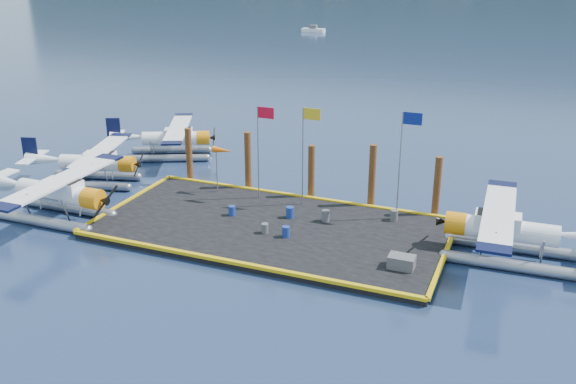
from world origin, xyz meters
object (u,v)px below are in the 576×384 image
object	(u,v)px
drum_0	(232,211)
flagpole_red	(261,138)
crate	(402,262)
drum_5	(290,212)
drum_2	(326,216)
piling_3	(372,178)
seaplane_b	(95,165)
seaplane_d	(505,233)
piling_1	(248,163)
windsock	(223,151)
flagpole_yellow	(306,142)
seaplane_c	(174,140)
seaplane_a	(58,196)
drum_4	(394,215)
piling_4	(437,189)
flagpole_blue	(404,150)
drum_3	(265,228)
piling_0	(189,156)
drum_1	(286,232)
piling_2	(311,174)

from	to	relation	value
drum_0	flagpole_red	distance (m)	4.96
crate	drum_5	bearing A→B (deg)	152.97
drum_2	piling_3	world-z (taller)	piling_3
seaplane_b	piling_3	bearing A→B (deg)	82.18
seaplane_d	piling_1	xyz separation A→B (m)	(-16.76, 4.09, 0.54)
windsock	flagpole_yellow	bearing A→B (deg)	0.00
drum_2	windsock	bearing A→B (deg)	165.71
seaplane_c	flagpole_red	world-z (taller)	flagpole_red
flagpole_red	piling_1	size ratio (longest dim) A/B	1.43
seaplane_a	seaplane_b	bearing A→B (deg)	-162.44
flagpole_yellow	windsock	xyz separation A→B (m)	(-5.73, 0.00, -1.28)
seaplane_b	drum_2	xyz separation A→B (m)	(17.19, -0.96, -0.69)
drum_5	windsock	distance (m)	6.54
drum_4	piling_4	size ratio (longest dim) A/B	0.16
seaplane_c	flagpole_blue	distance (m)	20.66
seaplane_a	drum_5	size ratio (longest dim) A/B	15.16
seaplane_a	drum_3	xyz separation A→B (m)	(12.61, 2.15, -0.90)
piling_1	drum_4	bearing A→B (deg)	-10.64
piling_3	seaplane_a	bearing A→B (deg)	-153.14
drum_2	piling_1	bearing A→B (deg)	152.02
crate	piling_4	bearing A→B (deg)	87.67
drum_4	drum_5	world-z (taller)	drum_5
drum_5	seaplane_a	bearing A→B (deg)	-160.10
flagpole_red	piling_0	size ratio (longest dim) A/B	1.50
piling_1	seaplane_b	bearing A→B (deg)	-165.98
seaplane_b	seaplane_d	bearing A→B (deg)	71.24
flagpole_yellow	flagpole_blue	world-z (taller)	flagpole_blue
drum_2	drum_0	bearing A→B (deg)	-166.87
seaplane_b	flagpole_blue	xyz separation A→B (m)	(21.16, 1.01, 3.26)
seaplane_c	piling_0	distance (m)	6.37
seaplane_c	drum_1	bearing A→B (deg)	26.61
seaplane_b	piling_1	world-z (taller)	piling_1
flagpole_blue	piling_4	world-z (taller)	flagpole_blue
drum_2	drum_3	xyz separation A→B (m)	(-2.64, -2.90, -0.05)
flagpole_blue	piling_4	xyz separation A→B (m)	(1.80, 1.60, -2.69)
drum_4	flagpole_red	bearing A→B (deg)	177.63
drum_2	drum_3	size ratio (longest dim) A/B	1.17
drum_1	crate	world-z (taller)	crate
drum_1	piling_4	bearing A→B (deg)	42.51
piling_1	seaplane_c	bearing A→B (deg)	151.21
drum_2	piling_2	size ratio (longest dim) A/B	0.17
drum_2	piling_3	distance (m)	4.23
flagpole_yellow	piling_3	distance (m)	4.75
drum_2	seaplane_c	bearing A→B (deg)	151.56
seaplane_b	piling_2	world-z (taller)	piling_2
flagpole_blue	drum_3	bearing A→B (deg)	-143.60
seaplane_b	flagpole_blue	distance (m)	21.43
piling_1	flagpole_yellow	bearing A→B (deg)	-18.79
drum_1	windsock	bearing A→B (deg)	142.59
seaplane_d	drum_2	distance (m)	10.08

